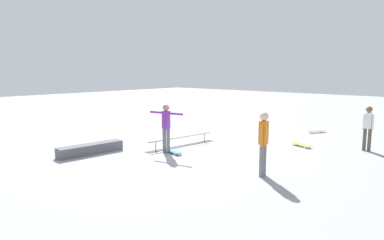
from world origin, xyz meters
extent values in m
plane|color=#9E9EA3|center=(0.00, 0.00, 0.00)|extent=(60.00, 60.00, 0.00)
cube|color=black|center=(0.42, -0.71, 0.01)|extent=(2.99, 0.62, 0.01)
cylinder|color=#B7B7BC|center=(-0.70, -0.56, 0.17)|extent=(0.04, 0.04, 0.33)
cylinder|color=#B7B7BC|center=(1.54, -0.85, 0.17)|extent=(0.04, 0.04, 0.33)
cylinder|color=#B7B7BC|center=(0.42, -0.71, 0.33)|extent=(2.81, 0.41, 0.05)
cube|color=#595960|center=(3.18, -2.18, 0.16)|extent=(2.19, 0.64, 0.32)
cylinder|color=slate|center=(1.43, -0.35, 0.41)|extent=(0.14, 0.14, 0.81)
cylinder|color=slate|center=(1.46, -0.51, 0.41)|extent=(0.14, 0.14, 0.81)
cube|color=purple|center=(1.44, -0.43, 1.10)|extent=(0.22, 0.24, 0.58)
sphere|color=#A87A56|center=(1.44, -0.43, 1.50)|extent=(0.22, 0.22, 0.22)
cylinder|color=purple|center=(1.39, -0.06, 1.32)|extent=(0.16, 0.55, 0.07)
cylinder|color=purple|center=(1.50, -0.80, 1.32)|extent=(0.16, 0.55, 0.07)
cube|color=teal|center=(1.40, -0.19, 0.08)|extent=(0.32, 0.82, 0.02)
cylinder|color=white|center=(1.32, 0.09, 0.03)|extent=(0.04, 0.06, 0.05)
cylinder|color=white|center=(1.55, 0.06, 0.03)|extent=(0.04, 0.06, 0.05)
cylinder|color=white|center=(1.24, -0.44, 0.03)|extent=(0.04, 0.06, 0.05)
cylinder|color=white|center=(1.47, -0.48, 0.03)|extent=(0.04, 0.06, 0.05)
cylinder|color=slate|center=(1.50, 3.21, 0.42)|extent=(0.14, 0.14, 0.84)
cylinder|color=slate|center=(1.66, 3.24, 0.42)|extent=(0.14, 0.14, 0.84)
cube|color=orange|center=(1.58, 3.23, 1.14)|extent=(0.25, 0.23, 0.60)
sphere|color=beige|center=(1.58, 3.23, 1.55)|extent=(0.23, 0.23, 0.23)
cylinder|color=orange|center=(1.43, 3.20, 1.08)|extent=(0.09, 0.09, 0.56)
cylinder|color=orange|center=(1.72, 3.25, 1.08)|extent=(0.09, 0.09, 0.56)
cylinder|color=brown|center=(-3.19, 4.39, 0.38)|extent=(0.12, 0.12, 0.76)
cylinder|color=brown|center=(-3.21, 4.54, 0.38)|extent=(0.12, 0.12, 0.76)
cube|color=white|center=(-3.20, 4.46, 1.04)|extent=(0.19, 0.21, 0.54)
sphere|color=brown|center=(-3.20, 4.46, 1.41)|extent=(0.21, 0.21, 0.21)
cylinder|color=white|center=(-3.19, 4.33, 0.99)|extent=(0.08, 0.08, 0.51)
cylinder|color=white|center=(-3.21, 4.60, 0.99)|extent=(0.08, 0.08, 0.51)
cube|color=tan|center=(-5.45, 1.91, 0.08)|extent=(0.78, 0.60, 0.02)
cylinder|color=white|center=(-5.74, 1.96, 0.03)|extent=(0.06, 0.05, 0.05)
cylinder|color=white|center=(-5.62, 2.16, 0.03)|extent=(0.06, 0.05, 0.05)
cylinder|color=white|center=(-5.29, 1.67, 0.03)|extent=(0.06, 0.05, 0.05)
cylinder|color=white|center=(-5.16, 1.86, 0.03)|extent=(0.06, 0.05, 0.05)
cube|color=yellow|center=(-2.37, 2.54, 0.08)|extent=(0.45, 0.82, 0.02)
cylinder|color=white|center=(-2.39, 2.83, 0.03)|extent=(0.05, 0.06, 0.05)
cylinder|color=white|center=(-2.17, 2.76, 0.03)|extent=(0.05, 0.06, 0.05)
cylinder|color=white|center=(-2.57, 2.32, 0.03)|extent=(0.05, 0.06, 0.05)
cylinder|color=white|center=(-2.35, 2.24, 0.03)|extent=(0.05, 0.06, 0.05)
camera|label=1|loc=(9.14, 7.45, 2.70)|focal=31.87mm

